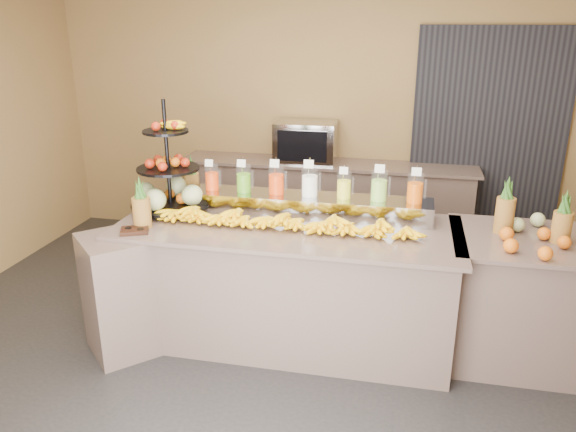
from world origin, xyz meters
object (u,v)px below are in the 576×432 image
(pitcher_tray, at_px, (309,205))
(condiment_caddy, at_px, (135,231))
(oven_warmer, at_px, (306,142))
(banana_heap, at_px, (283,219))
(fruit_stand, at_px, (174,183))
(right_fruit_pile, at_px, (531,231))

(pitcher_tray, bearing_deg, condiment_caddy, -150.64)
(oven_warmer, bearing_deg, condiment_caddy, -110.13)
(banana_heap, bearing_deg, condiment_caddy, -162.09)
(fruit_stand, distance_m, condiment_caddy, 0.56)
(condiment_caddy, distance_m, right_fruit_pile, 2.72)
(pitcher_tray, xyz_separation_m, oven_warmer, (-0.34, 1.67, 0.13))
(pitcher_tray, xyz_separation_m, right_fruit_pile, (1.55, -0.26, 0.01))
(condiment_caddy, relative_size, right_fruit_pile, 0.39)
(pitcher_tray, relative_size, banana_heap, 0.97)
(pitcher_tray, height_order, banana_heap, banana_heap)
(banana_heap, height_order, oven_warmer, oven_warmer)
(pitcher_tray, distance_m, right_fruit_pile, 1.58)
(pitcher_tray, bearing_deg, fruit_stand, -173.27)
(pitcher_tray, relative_size, condiment_caddy, 9.84)
(pitcher_tray, xyz_separation_m, condiment_caddy, (-1.14, -0.64, -0.06))
(banana_heap, distance_m, oven_warmer, 2.00)
(right_fruit_pile, xyz_separation_m, oven_warmer, (-1.89, 1.93, 0.13))
(fruit_stand, xyz_separation_m, right_fruit_pile, (2.60, -0.13, -0.14))
(banana_heap, xyz_separation_m, oven_warmer, (-0.20, 1.99, 0.14))
(pitcher_tray, relative_size, oven_warmer, 2.95)
(fruit_stand, relative_size, right_fruit_pile, 1.78)
(condiment_caddy, xyz_separation_m, right_fruit_pile, (2.69, 0.39, 0.07))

